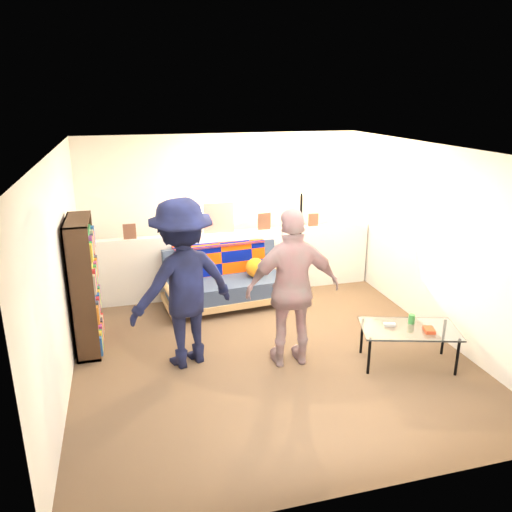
{
  "coord_description": "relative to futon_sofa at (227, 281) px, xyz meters",
  "views": [
    {
      "loc": [
        -1.54,
        -5.32,
        2.98
      ],
      "look_at": [
        0.0,
        0.4,
        1.05
      ],
      "focal_mm": 35.0,
      "sensor_mm": 36.0,
      "label": 1
    }
  ],
  "objects": [
    {
      "name": "room_shell",
      "position": [
        0.18,
        -0.92,
        1.31
      ],
      "size": [
        4.6,
        5.05,
        2.45
      ],
      "color": "silver",
      "rests_on": "ground"
    },
    {
      "name": "floor_lamp",
      "position": [
        1.18,
        0.13,
        0.83
      ],
      "size": [
        0.37,
        0.3,
        1.68
      ],
      "color": "black",
      "rests_on": "ground"
    },
    {
      "name": "bookshelf",
      "position": [
        -1.9,
        -0.85,
        0.4
      ],
      "size": [
        0.27,
        0.81,
        1.63
      ],
      "color": "black",
      "rests_on": "ground"
    },
    {
      "name": "person_right",
      "position": [
        0.38,
        -1.83,
        0.55
      ],
      "size": [
        1.09,
        0.5,
        1.82
      ],
      "primitive_type": "imported",
      "rotation": [
        0.0,
        0.0,
        3.09
      ],
      "color": "#CE858A",
      "rests_on": "ground"
    },
    {
      "name": "ground",
      "position": [
        0.18,
        -1.39,
        -0.36
      ],
      "size": [
        5.0,
        5.0,
        0.0
      ],
      "primitive_type": "plane",
      "color": "brown",
      "rests_on": "ground"
    },
    {
      "name": "coffee_table",
      "position": [
        1.66,
        -2.22,
        0.06
      ],
      "size": [
        1.2,
        0.88,
        0.56
      ],
      "color": "black",
      "rests_on": "ground"
    },
    {
      "name": "person_left",
      "position": [
        -0.8,
        -1.5,
        0.61
      ],
      "size": [
        1.42,
        1.11,
        1.93
      ],
      "primitive_type": "imported",
      "rotation": [
        0.0,
        0.0,
        3.51
      ],
      "color": "black",
      "rests_on": "ground"
    },
    {
      "name": "ledge_decor",
      "position": [
        -0.04,
        0.39,
        0.82
      ],
      "size": [
        2.97,
        0.02,
        0.45
      ],
      "color": "brown",
      "rests_on": "half_wall_ledge"
    },
    {
      "name": "half_wall_ledge",
      "position": [
        0.18,
        0.41,
        0.14
      ],
      "size": [
        4.45,
        0.15,
        1.0
      ],
      "primitive_type": "cube",
      "color": "silver",
      "rests_on": "ground"
    },
    {
      "name": "futon_sofa",
      "position": [
        0.0,
        0.0,
        0.0
      ],
      "size": [
        1.88,
        1.03,
        0.77
      ],
      "color": "tan",
      "rests_on": "ground"
    }
  ]
}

